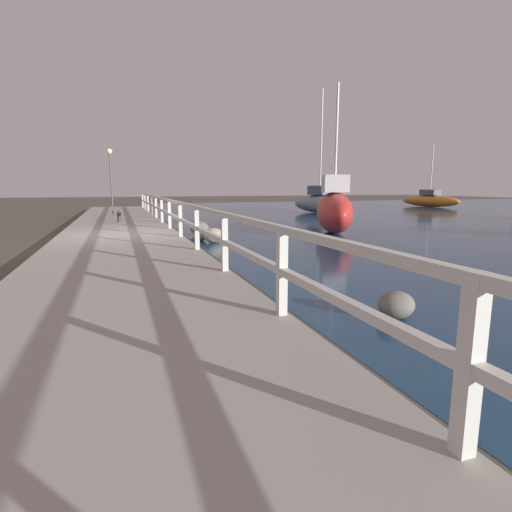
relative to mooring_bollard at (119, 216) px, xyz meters
The scene contains 12 objects.
ground_plane 4.56m from the mooring_bollard, 90.31° to the right, with size 120.00×120.00×0.00m, color #4C473D.
dock_walkway 4.55m from the mooring_bollard, 90.31° to the right, with size 3.50×36.00×0.28m.
railing 4.84m from the mooring_bollard, 70.27° to the right, with size 0.10×32.50×0.99m.
boulder_mid_strip 13.50m from the mooring_bollard, 75.82° to the right, with size 0.48×0.43×0.36m.
boulder_far_strip 5.38m from the mooring_bollard, 63.84° to the right, with size 0.45×0.40×0.34m.
boulder_downstream 4.24m from the mooring_bollard, 51.11° to the right, with size 0.65×0.59×0.49m.
boulder_near_dock 5.98m from the mooring_bollard, 63.24° to the right, with size 0.60×0.54×0.45m.
mooring_bollard is the anchor object (origin of this frame).
dock_lamp 3.77m from the mooring_bollard, 94.81° to the left, with size 0.26×0.26×3.17m.
sailboat_orange 27.24m from the mooring_bollard, 22.46° to the left, with size 1.96×5.98×5.15m.
sailboat_gray 14.04m from the mooring_bollard, 26.90° to the left, with size 2.94×4.55×7.75m.
sailboat_red 8.60m from the mooring_bollard, 28.54° to the right, with size 2.93×4.62×5.30m.
Camera 1 is at (-0.01, -12.67, 1.69)m, focal length 28.00 mm.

